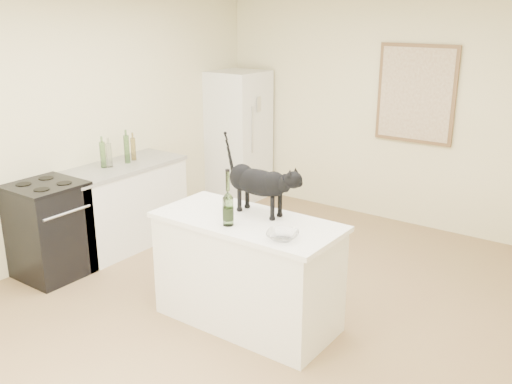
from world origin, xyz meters
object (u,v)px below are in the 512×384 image
object	(u,v)px
black_cat	(258,186)
fridge	(238,136)
glass_bowl	(283,236)
wine_bottle	(228,201)
stove	(50,231)

from	to	relation	value
black_cat	fridge	bearing A→B (deg)	133.12
black_cat	glass_bowl	world-z (taller)	black_cat
black_cat	wine_bottle	distance (m)	0.35
wine_bottle	black_cat	bearing A→B (deg)	84.22
fridge	wine_bottle	xyz separation A→B (m)	(2.01, -2.73, 0.24)
fridge	wine_bottle	distance (m)	3.40
stove	wine_bottle	distance (m)	2.12
stove	black_cat	world-z (taller)	black_cat
wine_bottle	glass_bowl	world-z (taller)	wine_bottle
wine_bottle	fridge	bearing A→B (deg)	126.31
stove	wine_bottle	size ratio (longest dim) A/B	2.32
fridge	black_cat	world-z (taller)	fridge
black_cat	wine_bottle	bearing A→B (deg)	-93.19
fridge	glass_bowl	world-z (taller)	fridge
fridge	black_cat	distance (m)	3.16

